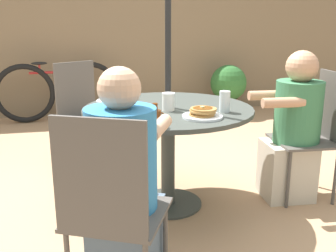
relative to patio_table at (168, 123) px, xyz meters
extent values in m
plane|color=tan|center=(0.00, 0.00, -0.61)|extent=(12.00, 12.00, 0.00)
cube|color=#7A664C|center=(0.00, 3.03, 0.21)|extent=(10.00, 0.06, 1.63)
cylinder|color=#383D38|center=(0.00, 0.00, -0.60)|extent=(0.49, 0.49, 0.01)
cylinder|color=#383D38|center=(0.00, 0.00, -0.26)|extent=(0.10, 0.10, 0.69)
cylinder|color=#383D38|center=(0.00, 0.00, 0.10)|extent=(1.16, 1.16, 0.03)
cylinder|color=black|center=(0.00, 0.00, 0.59)|extent=(0.04, 0.04, 2.40)
cylinder|color=#514C47|center=(-0.51, -0.68, -0.39)|extent=(0.02, 0.02, 0.43)
cylinder|color=#514C47|center=(-0.19, -0.83, -0.39)|extent=(0.02, 0.02, 0.43)
cube|color=#514C47|center=(-0.42, -0.91, -0.17)|extent=(0.55, 0.55, 0.02)
cube|color=#514C47|center=(-0.50, -1.10, 0.09)|extent=(0.37, 0.18, 0.50)
cube|color=slate|center=(-0.38, -0.82, -0.39)|extent=(0.42, 0.44, 0.43)
cylinder|color=teal|center=(-0.40, -0.86, 0.07)|extent=(0.33, 0.33, 0.49)
sphere|color=#DBA884|center=(-0.40, -0.86, 0.40)|extent=(0.19, 0.19, 0.19)
cylinder|color=#DBA884|center=(-0.44, -0.65, 0.19)|extent=(0.18, 0.29, 0.07)
cylinder|color=#DBA884|center=(-0.20, -0.76, 0.19)|extent=(0.18, 0.29, 0.07)
cylinder|color=#514C47|center=(0.82, -0.23, -0.39)|extent=(0.02, 0.02, 0.43)
cylinder|color=#514C47|center=(0.84, 0.13, -0.39)|extent=(0.02, 0.02, 0.43)
cylinder|color=#514C47|center=(1.17, -0.25, -0.39)|extent=(0.02, 0.02, 0.43)
cylinder|color=#514C47|center=(1.19, 0.11, -0.39)|extent=(0.02, 0.02, 0.43)
cube|color=#514C47|center=(1.00, -0.06, -0.17)|extent=(0.44, 0.44, 0.02)
cube|color=#514C47|center=(1.20, -0.07, 0.09)|extent=(0.04, 0.40, 0.50)
cube|color=beige|center=(0.89, -0.05, -0.39)|extent=(0.37, 0.34, 0.43)
cylinder|color=#38754C|center=(0.95, -0.06, 0.05)|extent=(0.33, 0.33, 0.45)
sphere|color=tan|center=(0.95, -0.06, 0.37)|extent=(0.23, 0.23, 0.23)
cylinder|color=tan|center=(0.76, -0.18, 0.15)|extent=(0.30, 0.09, 0.07)
cylinder|color=tan|center=(0.77, 0.09, 0.15)|extent=(0.30, 0.09, 0.07)
cylinder|color=#514C47|center=(-0.29, 0.80, -0.39)|extent=(0.02, 0.02, 0.43)
cylinder|color=#514C47|center=(-0.59, 0.61, -0.39)|extent=(0.02, 0.02, 0.43)
cylinder|color=#514C47|center=(-0.48, 1.10, -0.39)|extent=(0.02, 0.02, 0.43)
cylinder|color=#514C47|center=(-0.78, 0.91, -0.39)|extent=(0.02, 0.02, 0.43)
cube|color=#514C47|center=(-0.53, 0.85, -0.17)|extent=(0.58, 0.58, 0.02)
cube|color=#514C47|center=(-0.64, 1.02, 0.09)|extent=(0.35, 0.23, 0.50)
cylinder|color=white|center=(-0.35, -0.09, 0.12)|extent=(0.25, 0.25, 0.02)
cylinder|color=#AD7A3D|center=(-0.35, -0.10, 0.14)|extent=(0.16, 0.16, 0.01)
cylinder|color=#AD7A3D|center=(-0.34, -0.09, 0.15)|extent=(0.16, 0.16, 0.01)
ellipsoid|color=brown|center=(-0.35, -0.09, 0.15)|extent=(0.13, 0.12, 0.00)
cube|color=#F4E084|center=(-0.35, -0.09, 0.16)|extent=(0.03, 0.03, 0.01)
cylinder|color=white|center=(0.15, -0.33, 0.12)|extent=(0.25, 0.25, 0.02)
cylinder|color=#AD7A3D|center=(0.14, -0.33, 0.14)|extent=(0.16, 0.16, 0.01)
cylinder|color=#AD7A3D|center=(0.15, -0.33, 0.15)|extent=(0.15, 0.15, 0.01)
cylinder|color=#AD7A3D|center=(0.15, -0.33, 0.16)|extent=(0.16, 0.16, 0.01)
cylinder|color=#AD7A3D|center=(0.15, -0.33, 0.17)|extent=(0.16, 0.16, 0.01)
ellipsoid|color=brown|center=(0.15, -0.33, 0.18)|extent=(0.12, 0.11, 0.00)
cube|color=#F4E084|center=(0.14, -0.34, 0.18)|extent=(0.03, 0.03, 0.01)
cylinder|color=white|center=(-0.35, 0.25, 0.12)|extent=(0.25, 0.25, 0.02)
cylinder|color=#AD7A3D|center=(-0.35, 0.25, 0.14)|extent=(0.18, 0.18, 0.01)
cylinder|color=#AD7A3D|center=(-0.35, 0.26, 0.15)|extent=(0.17, 0.17, 0.01)
cylinder|color=#AD7A3D|center=(-0.35, 0.25, 0.16)|extent=(0.16, 0.16, 0.01)
cylinder|color=#AD7A3D|center=(-0.35, 0.25, 0.17)|extent=(0.16, 0.16, 0.01)
ellipsoid|color=brown|center=(-0.35, 0.25, 0.18)|extent=(0.13, 0.12, 0.00)
cube|color=#F4E084|center=(-0.35, 0.26, 0.19)|extent=(0.03, 0.03, 0.01)
cylinder|color=#602D0F|center=(-0.17, -0.49, 0.16)|extent=(0.07, 0.07, 0.10)
cylinder|color=#602D0F|center=(-0.17, -0.49, 0.23)|extent=(0.03, 0.03, 0.04)
torus|color=#602D0F|center=(-0.14, -0.49, 0.18)|extent=(0.05, 0.01, 0.05)
cylinder|color=white|center=(-0.02, -0.10, 0.17)|extent=(0.08, 0.08, 0.11)
cylinder|color=white|center=(-0.02, -0.10, 0.23)|extent=(0.08, 0.08, 0.01)
cylinder|color=silver|center=(0.33, -0.21, 0.18)|extent=(0.07, 0.07, 0.14)
torus|color=black|center=(-1.33, 2.68, -0.23)|extent=(0.77, 0.13, 0.76)
torus|color=black|center=(-0.49, 2.74, -0.23)|extent=(0.77, 0.13, 0.76)
cylinder|color=maroon|center=(-0.91, 2.71, 0.04)|extent=(0.68, 0.08, 0.03)
cylinder|color=maroon|center=(-0.74, 2.72, -0.09)|extent=(0.52, 0.07, 0.29)
cylinder|color=maroon|center=(-1.12, 2.69, 0.09)|extent=(0.03, 0.03, 0.10)
ellipsoid|color=black|center=(-1.12, 2.69, 0.15)|extent=(0.20, 0.08, 0.04)
cylinder|color=maroon|center=(-0.53, 2.74, 0.11)|extent=(0.06, 0.44, 0.03)
cylinder|color=brown|center=(1.40, 2.58, -0.49)|extent=(0.29, 0.29, 0.24)
sphere|color=#2D662D|center=(1.40, 2.58, -0.16)|extent=(0.50, 0.50, 0.50)
camera|label=1|loc=(-0.53, -2.56, 0.69)|focal=42.00mm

